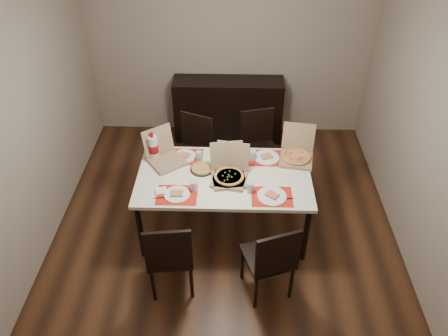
{
  "coord_description": "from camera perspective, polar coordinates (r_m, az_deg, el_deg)",
  "views": [
    {
      "loc": [
        0.09,
        -3.55,
        3.62
      ],
      "look_at": [
        -0.01,
        -0.05,
        0.85
      ],
      "focal_mm": 35.0,
      "sensor_mm": 36.0,
      "label": 1
    }
  ],
  "objects": [
    {
      "name": "pizza_box_center",
      "position": [
        4.46,
        0.57,
        -0.74
      ],
      "size": [
        0.39,
        0.42,
        0.34
      ],
      "color": "#8A7050",
      "rests_on": "dining_table"
    },
    {
      "name": "soda_bottle",
      "position": [
        4.74,
        -9.22,
        2.64
      ],
      "size": [
        0.11,
        0.11,
        0.33
      ],
      "color": "silver",
      "rests_on": "dining_table"
    },
    {
      "name": "sideboard",
      "position": [
        6.2,
        0.55,
        7.62
      ],
      "size": [
        1.5,
        0.4,
        0.9
      ],
      "primitive_type": "cube",
      "color": "black",
      "rests_on": "ground"
    },
    {
      "name": "room_walls",
      "position": [
        4.41,
        0.3,
        13.03
      ],
      "size": [
        3.84,
        4.02,
        2.62
      ],
      "color": "gray",
      "rests_on": "ground"
    },
    {
      "name": "dip_bowl",
      "position": [
        4.65,
        0.72,
        0.49
      ],
      "size": [
        0.12,
        0.12,
        0.03
      ],
      "primitive_type": "imported",
      "rotation": [
        0.0,
        0.0,
        -0.07
      ],
      "color": "white",
      "rests_on": "dining_table"
    },
    {
      "name": "chair_near_right",
      "position": [
        4.08,
        6.2,
        -11.65
      ],
      "size": [
        0.54,
        0.54,
        0.93
      ],
      "color": "black",
      "rests_on": "ground"
    },
    {
      "name": "chair_far_right",
      "position": [
        5.41,
        4.54,
        3.18
      ],
      "size": [
        0.51,
        0.51,
        0.93
      ],
      "color": "black",
      "rests_on": "ground"
    },
    {
      "name": "pizza_box_left",
      "position": [
        4.73,
        -7.75,
        1.53
      ],
      "size": [
        0.5,
        0.51,
        0.34
      ],
      "color": "#8A7050",
      "rests_on": "dining_table"
    },
    {
      "name": "setting_far_left",
      "position": [
        4.77,
        -4.92,
        1.58
      ],
      "size": [
        0.44,
        0.3,
        0.11
      ],
      "color": "red",
      "rests_on": "dining_table"
    },
    {
      "name": "ground",
      "position": [
        5.08,
        0.12,
        -7.27
      ],
      "size": [
        3.8,
        4.0,
        0.02
      ],
      "primitive_type": "cube",
      "color": "#452615",
      "rests_on": "ground"
    },
    {
      "name": "napkin_loose",
      "position": [
        4.49,
        -0.63,
        -1.2
      ],
      "size": [
        0.14,
        0.15,
        0.02
      ],
      "primitive_type": "cube",
      "rotation": [
        0.0,
        0.0,
        1.25
      ],
      "color": "white",
      "rests_on": "dining_table"
    },
    {
      "name": "setting_near_right",
      "position": [
        4.3,
        5.6,
        -3.4
      ],
      "size": [
        0.46,
        0.3,
        0.11
      ],
      "color": "red",
      "rests_on": "dining_table"
    },
    {
      "name": "dining_table",
      "position": [
        4.57,
        -0.0,
        -1.64
      ],
      "size": [
        1.8,
        1.0,
        0.75
      ],
      "color": "#ECE6C6",
      "rests_on": "ground"
    },
    {
      "name": "pizza_box_extra",
      "position": [
        4.46,
        0.79,
        -0.79
      ],
      "size": [
        0.4,
        0.43,
        0.34
      ],
      "color": "#8A7050",
      "rests_on": "dining_table"
    },
    {
      "name": "faina_plate",
      "position": [
        4.6,
        -2.88,
        -0.09
      ],
      "size": [
        0.25,
        0.25,
        0.03
      ],
      "color": "black",
      "rests_on": "dining_table"
    },
    {
      "name": "chair_near_left",
      "position": [
        4.11,
        -7.06,
        -11.12
      ],
      "size": [
        0.47,
        0.47,
        0.93
      ],
      "color": "black",
      "rests_on": "ground"
    },
    {
      "name": "setting_near_left",
      "position": [
        4.32,
        -5.84,
        -3.16
      ],
      "size": [
        0.43,
        0.3,
        0.11
      ],
      "color": "red",
      "rests_on": "dining_table"
    },
    {
      "name": "setting_far_right",
      "position": [
        4.76,
        5.16,
        1.45
      ],
      "size": [
        0.44,
        0.3,
        0.11
      ],
      "color": "red",
      "rests_on": "dining_table"
    },
    {
      "name": "chair_far_left",
      "position": [
        5.32,
        -4.03,
        2.49
      ],
      "size": [
        0.55,
        0.55,
        0.93
      ],
      "color": "black",
      "rests_on": "ground"
    },
    {
      "name": "pizza_box_right",
      "position": [
        4.79,
        9.45,
        1.77
      ],
      "size": [
        0.4,
        0.43,
        0.35
      ],
      "color": "#8A7050",
      "rests_on": "dining_table"
    }
  ]
}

